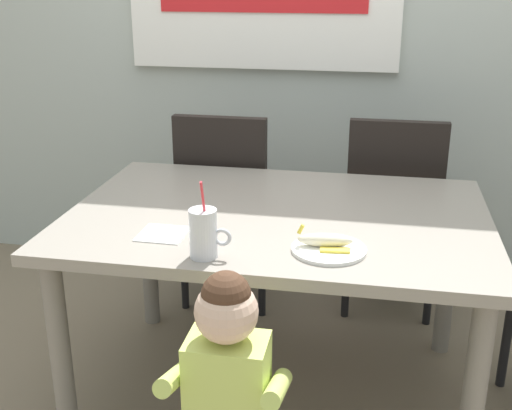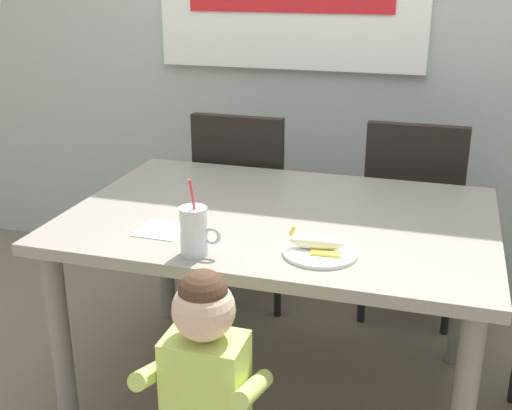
{
  "view_description": "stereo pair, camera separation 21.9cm",
  "coord_description": "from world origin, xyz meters",
  "views": [
    {
      "loc": [
        0.32,
        -2.13,
        1.57
      ],
      "look_at": [
        -0.06,
        -0.1,
        0.81
      ],
      "focal_mm": 45.57,
      "sensor_mm": 36.0,
      "label": 1
    },
    {
      "loc": [
        0.54,
        -2.07,
        1.57
      ],
      "look_at": [
        -0.06,
        -0.1,
        0.81
      ],
      "focal_mm": 45.57,
      "sensor_mm": 36.0,
      "label": 2
    }
  ],
  "objects": [
    {
      "name": "ground_plane",
      "position": [
        0.0,
        0.0,
        0.0
      ],
      "size": [
        24.0,
        24.0,
        0.0
      ],
      "primitive_type": "plane",
      "color": "#7A6B56"
    },
    {
      "name": "milk_cup",
      "position": [
        -0.16,
        -0.41,
        0.82
      ],
      "size": [
        0.13,
        0.08,
        0.25
      ],
      "color": "silver",
      "rests_on": "dining_table"
    },
    {
      "name": "snack_plate",
      "position": [
        0.2,
        -0.3,
        0.76
      ],
      "size": [
        0.23,
        0.23,
        0.01
      ],
      "primitive_type": "cylinder",
      "color": "white",
      "rests_on": "dining_table"
    },
    {
      "name": "toddler_standing",
      "position": [
        -0.03,
        -0.68,
        0.53
      ],
      "size": [
        0.33,
        0.24,
        0.84
      ],
      "color": "#3F4760",
      "rests_on": "ground"
    },
    {
      "name": "dining_chair_left",
      "position": [
        -0.35,
        0.69,
        0.54
      ],
      "size": [
        0.44,
        0.45,
        0.96
      ],
      "rotation": [
        0.0,
        0.0,
        3.14
      ],
      "color": "black",
      "rests_on": "ground"
    },
    {
      "name": "paper_napkin",
      "position": [
        -0.34,
        -0.27,
        0.76
      ],
      "size": [
        0.15,
        0.15,
        0.0
      ],
      "primitive_type": "cube",
      "rotation": [
        0.0,
        0.0,
        -0.02
      ],
      "color": "white",
      "rests_on": "dining_table"
    },
    {
      "name": "dining_chair_right",
      "position": [
        0.42,
        0.75,
        0.54
      ],
      "size": [
        0.44,
        0.44,
        0.96
      ],
      "rotation": [
        0.0,
        0.0,
        3.14
      ],
      "color": "black",
      "rests_on": "ground"
    },
    {
      "name": "dining_table",
      "position": [
        0.0,
        0.0,
        0.66
      ],
      "size": [
        1.47,
        1.02,
        0.75
      ],
      "color": "gray",
      "rests_on": "ground"
    },
    {
      "name": "peeled_banana",
      "position": [
        0.19,
        -0.3,
        0.78
      ],
      "size": [
        0.17,
        0.11,
        0.07
      ],
      "rotation": [
        0.0,
        0.0,
        0.09
      ],
      "color": "#F4EAC6",
      "rests_on": "snack_plate"
    }
  ]
}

